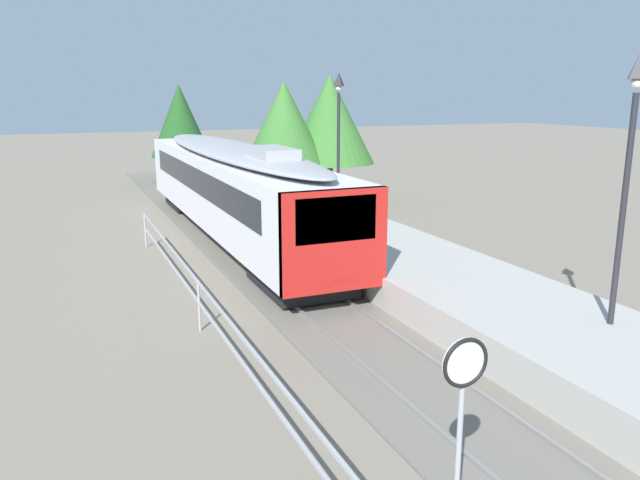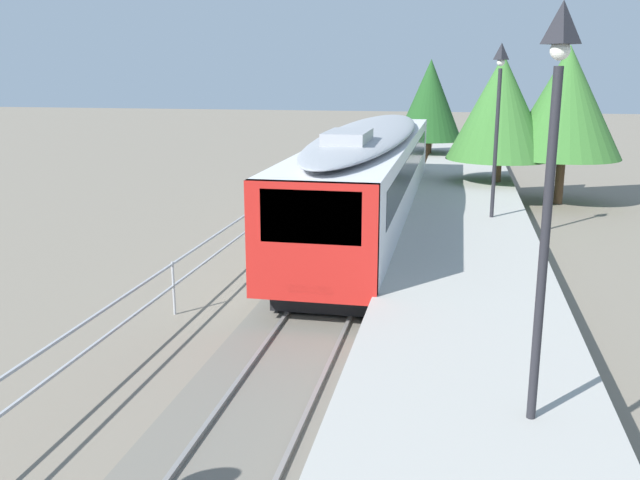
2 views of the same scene
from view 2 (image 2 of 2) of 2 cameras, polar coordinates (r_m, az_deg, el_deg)
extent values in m
plane|color=slate|center=(17.06, -9.62, -5.00)|extent=(160.00, 160.00, 0.00)
cube|color=#6B665B|center=(16.25, 0.35, -5.65)|extent=(3.20, 60.00, 0.06)
cube|color=slate|center=(16.38, -2.13, -5.25)|extent=(0.08, 60.00, 0.08)
cube|color=slate|center=(16.12, 2.88, -5.57)|extent=(0.08, 60.00, 0.08)
cube|color=silver|center=(23.49, 4.11, 5.27)|extent=(2.80, 19.02, 2.55)
cube|color=red|center=(14.37, -0.71, -0.20)|extent=(2.80, 0.24, 2.55)
cube|color=black|center=(14.17, -0.78, 1.92)|extent=(2.13, 0.08, 1.12)
cube|color=black|center=(23.43, 4.12, 6.26)|extent=(2.82, 15.97, 0.92)
ellipsoid|color=#9EA0A5|center=(23.31, 4.17, 8.81)|extent=(2.69, 18.26, 0.44)
cube|color=#9EA0A5|center=(18.60, 2.30, 8.43)|extent=(1.10, 2.20, 0.36)
cube|color=#EAE5C6|center=(14.58, -0.75, -4.06)|extent=(1.00, 0.10, 0.20)
cube|color=black|center=(16.96, 0.93, -3.43)|extent=(2.24, 3.20, 0.55)
cube|color=black|center=(30.71, 5.76, 4.33)|extent=(2.24, 3.20, 0.55)
cube|color=#A8A59E|center=(15.86, 12.01, -4.86)|extent=(3.90, 60.00, 0.90)
cylinder|color=#232328|center=(9.21, 17.97, -1.00)|extent=(0.12, 0.12, 4.60)
pyramid|color=#232328|center=(8.95, 19.35, 16.60)|extent=(0.34, 0.34, 0.50)
sphere|color=silver|center=(8.94, 19.18, 14.56)|extent=(0.24, 0.24, 0.24)
cylinder|color=#232328|center=(22.33, 14.29, 7.63)|extent=(0.12, 0.12, 4.60)
pyramid|color=#232328|center=(22.23, 14.73, 14.82)|extent=(0.34, 0.34, 0.50)
sphere|color=silver|center=(22.22, 14.68, 14.00)|extent=(0.24, 0.24, 0.24)
cylinder|color=#9EA0A5|center=(16.10, -11.97, -3.92)|extent=(0.06, 0.06, 1.25)
cylinder|color=#9EA0A5|center=(24.35, -3.68, 2.38)|extent=(0.06, 0.06, 1.25)
cylinder|color=brown|center=(30.52, 19.14, 4.63)|extent=(0.36, 0.36, 1.94)
cone|color=#38702D|center=(30.21, 19.62, 10.66)|extent=(4.64, 4.64, 4.49)
cylinder|color=brown|center=(39.64, 8.89, 6.96)|extent=(0.36, 0.36, 1.63)
cone|color=#1E4C1E|center=(39.40, 9.06, 11.32)|extent=(3.68, 3.68, 4.41)
cylinder|color=brown|center=(30.02, 14.33, 4.74)|extent=(0.36, 0.36, 1.85)
cone|color=#38702D|center=(29.71, 14.68, 10.54)|extent=(4.32, 4.32, 4.23)
camera|label=1|loc=(9.05, -78.14, 3.15)|focal=35.03mm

